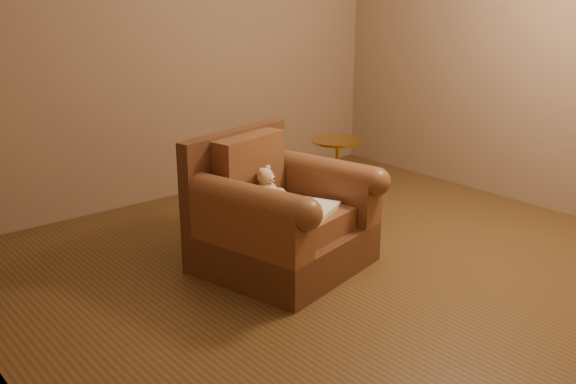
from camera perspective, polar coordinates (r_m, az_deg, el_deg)
floor at (r=3.98m, az=5.74°, el=-7.01°), size 4.00×4.00×0.00m
armchair at (r=3.94m, az=-0.88°, el=-2.26°), size 1.07×1.04×0.81m
teddy_bear at (r=3.93m, az=-1.76°, el=0.22°), size 0.17×0.20×0.24m
guidebook at (r=3.79m, az=2.10°, el=-1.65°), size 0.45×0.38×0.03m
side_table at (r=4.94m, az=4.37°, el=1.77°), size 0.40×0.40×0.56m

